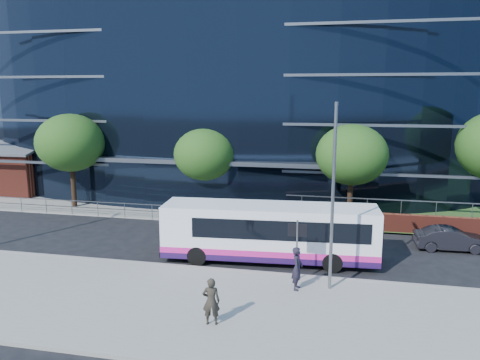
% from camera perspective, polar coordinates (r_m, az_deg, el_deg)
% --- Properties ---
extents(ground, '(200.00, 200.00, 0.00)m').
position_cam_1_polar(ground, '(24.08, -3.69, -10.08)').
color(ground, black).
rests_on(ground, ground).
extents(pavement_near, '(80.00, 8.00, 0.15)m').
position_cam_1_polar(pavement_near, '(19.68, -7.75, -14.89)').
color(pavement_near, gray).
rests_on(pavement_near, ground).
extents(kerb, '(80.00, 0.25, 0.16)m').
position_cam_1_polar(kerb, '(23.16, -4.37, -10.75)').
color(kerb, gray).
rests_on(kerb, ground).
extents(yellow_line_outer, '(80.00, 0.08, 0.01)m').
position_cam_1_polar(yellow_line_outer, '(23.36, -4.22, -10.75)').
color(yellow_line_outer, gold).
rests_on(yellow_line_outer, ground).
extents(yellow_line_inner, '(80.00, 0.08, 0.01)m').
position_cam_1_polar(yellow_line_inner, '(23.50, -4.12, -10.62)').
color(yellow_line_inner, gold).
rests_on(yellow_line_inner, ground).
extents(far_forecourt, '(50.00, 8.00, 0.10)m').
position_cam_1_polar(far_forecourt, '(35.86, -8.19, -3.07)').
color(far_forecourt, gray).
rests_on(far_forecourt, ground).
extents(glass_office, '(44.00, 23.10, 16.00)m').
position_cam_1_polar(glass_office, '(43.70, -1.46, 10.03)').
color(glass_office, black).
rests_on(glass_office, ground).
extents(brick_pavilion, '(8.60, 6.66, 4.40)m').
position_cam_1_polar(brick_pavilion, '(45.52, -26.40, 1.28)').
color(brick_pavilion, maroon).
rests_on(brick_pavilion, ground).
extents(guard_railings, '(24.00, 0.05, 1.10)m').
position_cam_1_polar(guard_railings, '(32.88, -13.91, -3.17)').
color(guard_railings, slate).
rests_on(guard_railings, ground).
extents(street_sign, '(0.85, 0.09, 2.80)m').
position_cam_1_polar(street_sign, '(21.12, 6.98, -6.99)').
color(street_sign, slate).
rests_on(street_sign, pavement_near).
extents(tree_far_a, '(4.95, 4.95, 6.98)m').
position_cam_1_polar(tree_far_a, '(36.33, -19.96, 4.28)').
color(tree_far_a, black).
rests_on(tree_far_a, ground).
extents(tree_far_b, '(4.29, 4.29, 6.05)m').
position_cam_1_polar(tree_far_b, '(32.76, -4.35, 3.11)').
color(tree_far_b, black).
rests_on(tree_far_b, ground).
extents(tree_far_c, '(4.62, 4.62, 6.51)m').
position_cam_1_polar(tree_far_c, '(30.92, 13.48, 2.99)').
color(tree_far_c, black).
rests_on(tree_far_c, ground).
extents(streetlight_east, '(0.15, 0.77, 8.00)m').
position_cam_1_polar(streetlight_east, '(19.90, 11.28, -1.40)').
color(streetlight_east, slate).
rests_on(streetlight_east, pavement_near).
extents(city_bus, '(10.97, 3.23, 2.93)m').
position_cam_1_polar(city_bus, '(23.86, 3.82, -6.34)').
color(city_bus, white).
rests_on(city_bus, ground).
extents(parked_car, '(3.89, 1.54, 1.26)m').
position_cam_1_polar(parked_car, '(28.17, 24.33, -6.57)').
color(parked_car, black).
rests_on(parked_car, ground).
extents(pedestrian, '(0.50, 0.72, 1.88)m').
position_cam_1_polar(pedestrian, '(20.55, 6.99, -10.64)').
color(pedestrian, black).
rests_on(pedestrian, pavement_near).
extents(pedestrian_b, '(0.72, 0.54, 1.78)m').
position_cam_1_polar(pedestrian_b, '(17.62, -3.54, -14.53)').
color(pedestrian_b, '#302A21').
rests_on(pedestrian_b, pavement_near).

